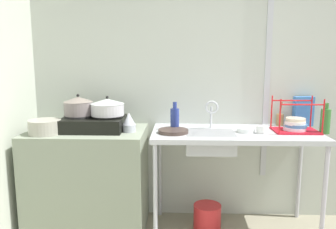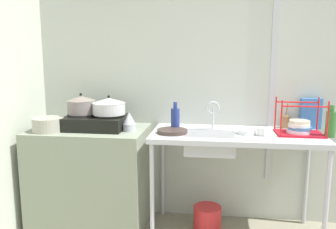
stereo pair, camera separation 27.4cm
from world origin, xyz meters
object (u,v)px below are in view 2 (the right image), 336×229
object	(u,v)px
pot_on_right_burner	(109,106)
faucet	(213,110)
frying_pan	(172,131)
cup_by_rack	(262,132)
bucket_on_floor	(207,219)
sink_basin	(210,143)
percolator	(129,122)
bottle_by_sink	(175,119)
bottle_by_rack	(331,124)
pot_on_left_burner	(81,105)
dish_rack	(299,128)
pot_beside_stove	(48,124)
cereal_box	(310,113)
small_bowl_on_drainboard	(246,132)
utensil_jar	(286,122)
stove	(96,122)

from	to	relation	value
pot_on_right_burner	faucet	world-z (taller)	pot_on_right_burner
frying_pan	cup_by_rack	bearing A→B (deg)	0.74
bucket_on_floor	sink_basin	bearing A→B (deg)	-82.57
percolator	bottle_by_sink	world-z (taller)	bottle_by_sink
bottle_by_rack	pot_on_right_burner	bearing A→B (deg)	178.52
pot_on_left_burner	dish_rack	bearing A→B (deg)	0.50
frying_pan	cup_by_rack	xyz separation A→B (m)	(0.72, 0.01, 0.02)
sink_basin	faucet	distance (m)	0.29
bottle_by_rack	pot_beside_stove	bearing A→B (deg)	-177.46
cereal_box	pot_on_right_burner	bearing A→B (deg)	-177.14
cup_by_rack	small_bowl_on_drainboard	size ratio (longest dim) A/B	0.45
pot_on_right_burner	bottle_by_rack	size ratio (longest dim) A/B	1.13
sink_basin	bucket_on_floor	world-z (taller)	sink_basin
frying_pan	pot_beside_stove	bearing A→B (deg)	-176.03
dish_rack	bottle_by_sink	bearing A→B (deg)	178.25
cereal_box	percolator	bearing A→B (deg)	-174.50
sink_basin	utensil_jar	distance (m)	0.74
sink_basin	dish_rack	distance (m)	0.73
frying_pan	dish_rack	size ratio (longest dim) A/B	0.69
dish_rack	cup_by_rack	bearing A→B (deg)	-164.98
bottle_by_rack	dish_rack	bearing A→B (deg)	163.99
dish_rack	small_bowl_on_drainboard	distance (m)	0.42
frying_pan	bucket_on_floor	size ratio (longest dim) A/B	1.03
bottle_by_sink	bottle_by_rack	bearing A→B (deg)	-4.34
stove	dish_rack	xyz separation A→B (m)	(1.70, 0.02, -0.01)
cereal_box	bucket_on_floor	bearing A→B (deg)	-169.15
pot_on_left_burner	bottle_by_rack	size ratio (longest dim) A/B	0.97
stove	faucet	bearing A→B (deg)	6.14
pot_on_right_burner	sink_basin	size ratio (longest dim) A/B	0.70
sink_basin	small_bowl_on_drainboard	xyz separation A→B (m)	(0.29, 0.02, 0.10)
pot_on_right_burner	percolator	distance (m)	0.23
frying_pan	bottle_by_sink	world-z (taller)	bottle_by_sink
pot_beside_stove	dish_rack	distance (m)	2.07
bottle_by_rack	utensil_jar	size ratio (longest dim) A/B	1.13
pot_beside_stove	utensil_jar	distance (m)	2.04
pot_beside_stove	cereal_box	world-z (taller)	cereal_box
percolator	bottle_by_rack	world-z (taller)	bottle_by_rack
pot_on_left_burner	frying_pan	world-z (taller)	pot_on_left_burner
frying_pan	bottle_by_rack	xyz separation A→B (m)	(1.24, 0.03, 0.09)
pot_beside_stove	bottle_by_sink	bearing A→B (deg)	10.48
stove	pot_on_left_burner	bearing A→B (deg)	-180.00
stove	faucet	xyz separation A→B (m)	(1.01, 0.11, 0.10)
pot_on_right_burner	percolator	world-z (taller)	pot_on_right_burner
pot_on_right_burner	faucet	xyz separation A→B (m)	(0.88, 0.11, -0.04)
bottle_by_rack	bucket_on_floor	xyz separation A→B (m)	(-0.94, 0.05, -0.88)
bottle_by_sink	cereal_box	bearing A→B (deg)	10.56
pot_on_left_burner	small_bowl_on_drainboard	size ratio (longest dim) A/B	1.65
percolator	frying_pan	world-z (taller)	percolator
cereal_box	bottle_by_sink	bearing A→B (deg)	-175.24
pot_on_right_burner	percolator	xyz separation A→B (m)	(0.19, -0.04, -0.12)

